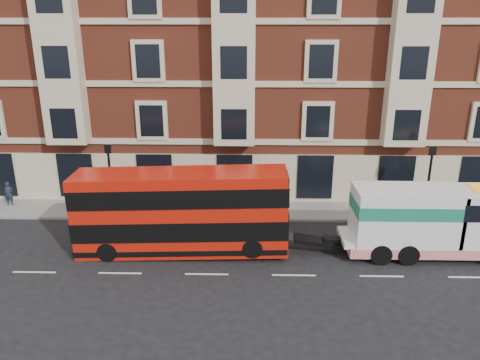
{
  "coord_description": "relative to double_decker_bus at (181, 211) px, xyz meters",
  "views": [
    {
      "loc": [
        1.96,
        -18.85,
        11.06
      ],
      "look_at": [
        1.44,
        4.0,
        3.22
      ],
      "focal_mm": 35.0,
      "sensor_mm": 36.0,
      "label": 1
    }
  ],
  "objects": [
    {
      "name": "victorian_terrace",
      "position": [
        1.89,
        12.79,
        7.85
      ],
      "size": [
        45.0,
        12.0,
        20.4
      ],
      "color": "brown",
      "rests_on": "ground"
    },
    {
      "name": "lamp_post_west",
      "position": [
        -4.61,
        3.99,
        0.46
      ],
      "size": [
        0.35,
        0.15,
        4.35
      ],
      "color": "black",
      "rests_on": "sidewalk"
    },
    {
      "name": "tow_truck",
      "position": [
        12.05,
        0.0,
        -0.39
      ],
      "size": [
        8.28,
        2.45,
        3.45
      ],
      "color": "white",
      "rests_on": "ground"
    },
    {
      "name": "ground",
      "position": [
        1.39,
        -2.21,
        -2.22
      ],
      "size": [
        120.0,
        120.0,
        0.0
      ],
      "primitive_type": "plane",
      "color": "black",
      "rests_on": "ground"
    },
    {
      "name": "sidewalk",
      "position": [
        1.39,
        5.29,
        -2.14
      ],
      "size": [
        90.0,
        3.0,
        0.15
      ],
      "primitive_type": "cube",
      "color": "slate",
      "rests_on": "ground"
    },
    {
      "name": "pedestrian",
      "position": [
        -11.55,
        5.63,
        -1.32
      ],
      "size": [
        0.57,
        0.4,
        1.5
      ],
      "primitive_type": "imported",
      "rotation": [
        0.0,
        0.0,
        0.08
      ],
      "color": "#1B2436",
      "rests_on": "sidewalk"
    },
    {
      "name": "double_decker_bus",
      "position": [
        0.0,
        0.0,
        0.0
      ],
      "size": [
        10.34,
        2.37,
        4.19
      ],
      "color": "red",
      "rests_on": "ground"
    },
    {
      "name": "lamp_post_east",
      "position": [
        13.39,
        3.99,
        0.46
      ],
      "size": [
        0.35,
        0.15,
        4.35
      ],
      "color": "black",
      "rests_on": "sidewalk"
    }
  ]
}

